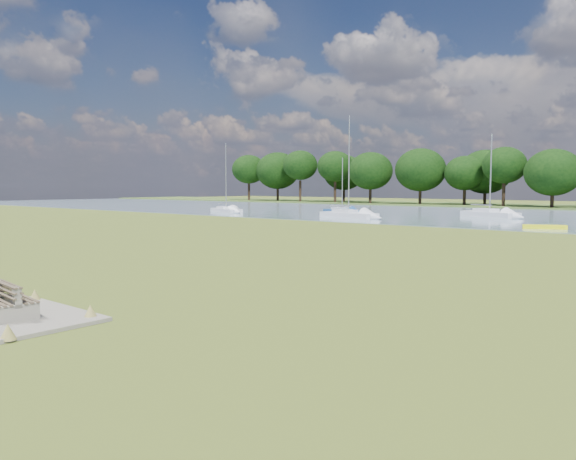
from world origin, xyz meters
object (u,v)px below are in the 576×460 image
Objects in this scene: bench_pair at (8,302)px; kayak at (545,227)px; sailboat_3 at (489,212)px; sailboat_6 at (226,209)px; sailboat_0 at (342,210)px; sailboat_1 at (348,213)px.

bench_pair is 0.57× the size of kayak.
sailboat_3 is (-9.11, 13.30, 0.37)m from kayak.
kayak is 0.37× the size of sailboat_6.
bench_pair is 52.95m from sailboat_3.
sailboat_0 is 14.31m from sailboat_6.
sailboat_1 is 1.23× the size of sailboat_6.
sailboat_1 is at bearing -111.54° from sailboat_3.
bench_pair is at bearing -57.91° from sailboat_3.
sailboat_3 is (16.26, 3.45, 0.12)m from sailboat_0.
sailboat_6 is (-28.79, -10.36, -0.09)m from sailboat_3.
sailboat_3 is (-7.04, 52.48, 0.11)m from bench_pair.
sailboat_0 is 0.76× the size of sailboat_3.
bench_pair is 45.70m from sailboat_1.
sailboat_3 is at bearing 32.12° from sailboat_0.
sailboat_1 is (-19.87, 2.90, 0.36)m from kayak.
kayak is at bearing 94.23° from bench_pair.
kayak is at bearing 15.36° from sailboat_6.
sailboat_0 is at bearing 48.68° from sailboat_6.
sailboat_0 is at bearing 139.91° from sailboat_1.
sailboat_3 reaches higher than sailboat_0.
sailboat_0 is (-25.37, 9.85, 0.25)m from kayak.
sailboat_1 is (-17.81, 42.08, 0.09)m from bench_pair.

